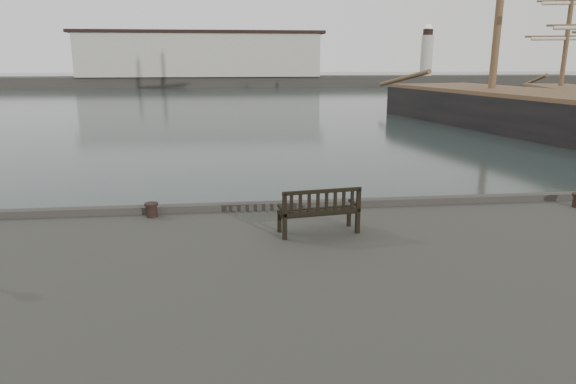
# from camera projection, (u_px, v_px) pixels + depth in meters

# --- Properties ---
(ground) EXTENTS (400.00, 400.00, 0.00)m
(ground) POSITION_uv_depth(u_px,v_px,m) (334.00, 258.00, 14.39)
(ground) COLOR black
(ground) RESTS_ON ground
(breakwater) EXTENTS (140.00, 9.50, 12.20)m
(breakwater) POSITION_uv_depth(u_px,v_px,m) (219.00, 64.00, 101.23)
(breakwater) COLOR #383530
(breakwater) RESTS_ON ground
(bench) EXTENTS (1.89, 0.87, 1.05)m
(bench) POSITION_uv_depth(u_px,v_px,m) (319.00, 219.00, 11.68)
(bench) COLOR black
(bench) RESTS_ON quay
(bollard_left) EXTENTS (0.43, 0.43, 0.36)m
(bollard_left) POSITION_uv_depth(u_px,v_px,m) (152.00, 210.00, 12.92)
(bollard_left) COLOR black
(bollard_left) RESTS_ON quay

